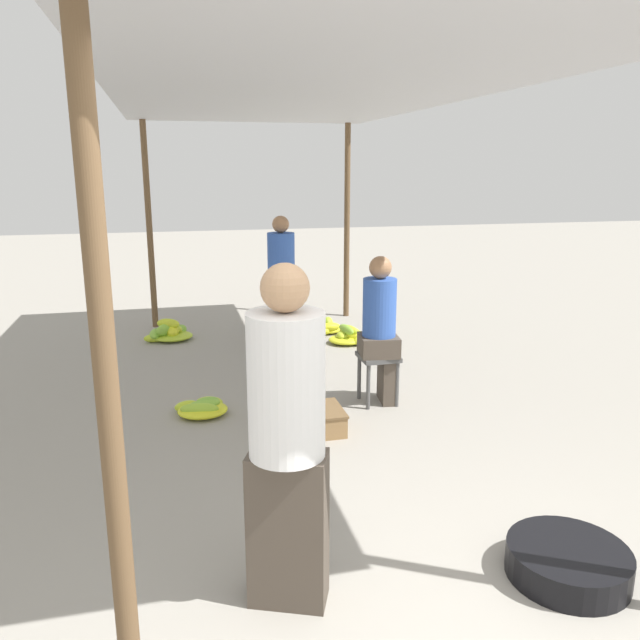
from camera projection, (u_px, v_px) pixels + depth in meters
canopy_post_front_left at (108, 405)px, 2.05m from camera, size 0.08×0.08×2.70m
canopy_post_back_left at (149, 227)px, 8.18m from camera, size 0.08×0.08×2.70m
canopy_post_back_right at (347, 223)px, 8.81m from camera, size 0.08×0.08×2.70m
canopy_tarp at (301, 91)px, 5.10m from camera, size 3.10×6.90×0.04m
vendor_foreground at (287, 436)px, 2.93m from camera, size 0.47×0.47×1.71m
stool at (378, 365)px, 5.68m from camera, size 0.34×0.34×0.46m
vendor_seated at (381, 327)px, 5.60m from camera, size 0.38×0.38×1.36m
basin_black at (568, 562)px, 3.30m from camera, size 0.64×0.64×0.17m
banana_pile_left_0 at (202, 408)px, 5.46m from camera, size 0.47×0.45×0.16m
banana_pile_left_1 at (169, 333)px, 7.81m from camera, size 0.60×0.49×0.28m
banana_pile_right_0 at (327, 327)px, 8.16m from camera, size 0.42×0.41×0.21m
banana_pile_right_1 at (349, 336)px, 7.68m from camera, size 0.54×0.49×0.23m
crate_near at (316, 420)px, 5.12m from camera, size 0.44×0.44×0.19m
shopper_walking_mid at (281, 278)px, 7.59m from camera, size 0.37×0.37×1.55m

